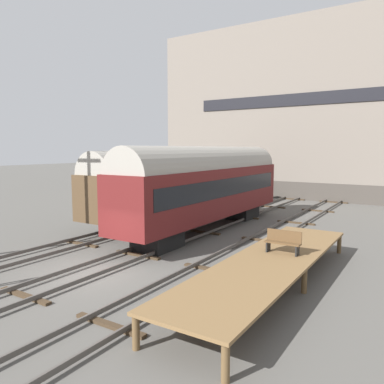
{
  "coord_description": "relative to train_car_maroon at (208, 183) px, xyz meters",
  "views": [
    {
      "loc": [
        11.65,
        -10.48,
        5.15
      ],
      "look_at": [
        -2.04,
        11.13,
        2.2
      ],
      "focal_mm": 35.0,
      "sensor_mm": 36.0,
      "label": 1
    }
  ],
  "objects": [
    {
      "name": "ground_plane",
      "position": [
        0.0,
        -9.76,
        -3.04
      ],
      "size": [
        200.0,
        200.0,
        0.0
      ],
      "primitive_type": "plane",
      "color": "#56544F"
    },
    {
      "name": "track_left",
      "position": [
        -4.08,
        -9.76,
        -2.89
      ],
      "size": [
        2.6,
        60.0,
        0.26
      ],
      "color": "#4C4742",
      "rests_on": "ground"
    },
    {
      "name": "track_middle",
      "position": [
        0.0,
        -9.76,
        -2.89
      ],
      "size": [
        2.6,
        60.0,
        0.26
      ],
      "color": "#4C4742",
      "rests_on": "ground"
    },
    {
      "name": "track_right",
      "position": [
        4.08,
        -9.76,
        -2.89
      ],
      "size": [
        2.6,
        60.0,
        0.26
      ],
      "color": "#4C4742",
      "rests_on": "ground"
    },
    {
      "name": "train_car_maroon",
      "position": [
        0.0,
        0.0,
        0.0
      ],
      "size": [
        2.87,
        15.83,
        5.31
      ],
      "color": "black",
      "rests_on": "ground"
    },
    {
      "name": "train_car_brown",
      "position": [
        -4.08,
        2.75,
        -0.16
      ],
      "size": [
        2.89,
        17.5,
        5.04
      ],
      "color": "black",
      "rests_on": "ground"
    },
    {
      "name": "station_platform",
      "position": [
        6.84,
        -7.16,
        -2.09
      ],
      "size": [
        2.88,
        12.58,
        1.02
      ],
      "color": "brown",
      "rests_on": "ground"
    },
    {
      "name": "bench",
      "position": [
        6.94,
        -6.02,
        -1.52
      ],
      "size": [
        1.4,
        0.4,
        0.91
      ],
      "color": "brown",
      "rests_on": "station_platform"
    },
    {
      "name": "warehouse_building",
      "position": [
        1.4,
        23.89,
        6.08
      ],
      "size": [
        34.16,
        13.13,
        18.23
      ],
      "color": "#46403A",
      "rests_on": "ground"
    }
  ]
}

